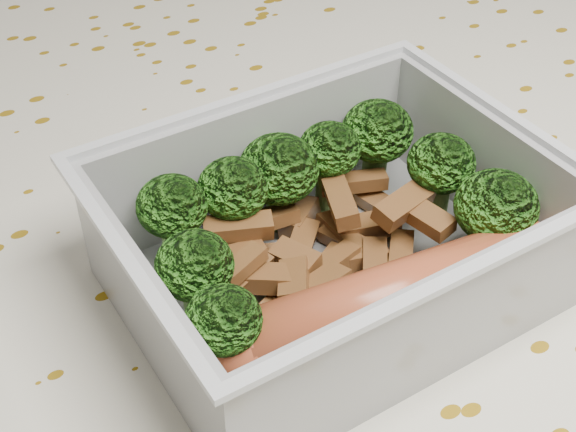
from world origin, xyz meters
TOP-DOWN VIEW (x-y plane):
  - dining_table at (0.00, 0.00)m, footprint 1.40×0.90m
  - tablecloth at (0.00, 0.00)m, footprint 1.46×0.96m
  - lunch_container at (0.01, -0.04)m, footprint 0.20×0.16m
  - broccoli_florets at (0.02, -0.01)m, footprint 0.18×0.12m
  - meat_pile at (0.01, -0.02)m, footprint 0.12×0.08m
  - sausage at (0.01, -0.08)m, footprint 0.17×0.05m

SIDE VIEW (x-z plane):
  - dining_table at x=0.00m, z-range 0.29..1.04m
  - tablecloth at x=0.00m, z-range 0.62..0.81m
  - meat_pile at x=0.01m, z-range 0.76..0.79m
  - lunch_container at x=0.01m, z-range 0.75..0.81m
  - sausage at x=0.01m, z-range 0.77..0.80m
  - broccoli_florets at x=0.02m, z-range 0.77..0.82m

